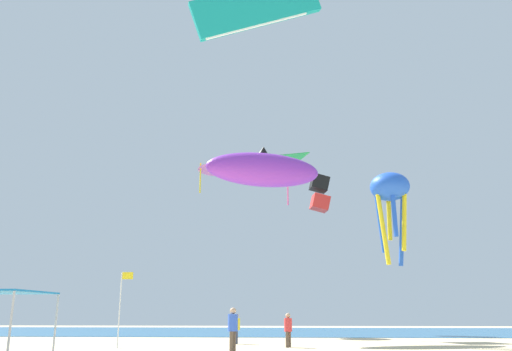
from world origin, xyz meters
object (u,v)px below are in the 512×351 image
(person_central, at_px, (237,326))
(kite_box_black, at_px, (320,193))
(person_leftmost, at_px, (288,327))
(banner_flag, at_px, (121,302))
(person_near_tent, at_px, (233,326))
(kite_diamond_green, at_px, (287,161))
(kite_parafoil_teal, at_px, (256,8))
(kite_inflatable_purple, at_px, (263,170))
(kite_octopus_blue, at_px, (390,191))
(kite_delta_pink, at_px, (217,167))

(person_central, distance_m, kite_box_black, 20.55)
(person_leftmost, height_order, banner_flag, banner_flag)
(person_near_tent, bearing_deg, kite_diamond_green, -175.84)
(kite_parafoil_teal, height_order, kite_box_black, kite_parafoil_teal)
(person_leftmost, bearing_deg, kite_inflatable_purple, 37.87)
(person_near_tent, height_order, kite_parafoil_teal, kite_parafoil_teal)
(banner_flag, distance_m, kite_inflatable_purple, 13.43)
(person_near_tent, height_order, kite_octopus_blue, kite_octopus_blue)
(person_leftmost, xyz_separation_m, kite_inflatable_purple, (-1.58, 6.50, 10.01))
(person_leftmost, relative_size, banner_flag, 0.45)
(kite_inflatable_purple, height_order, kite_octopus_blue, kite_inflatable_purple)
(person_near_tent, relative_size, kite_octopus_blue, 0.36)
(person_leftmost, xyz_separation_m, kite_diamond_green, (-0.01, 11.60, 12.03))
(kite_box_black, bearing_deg, kite_parafoil_teal, 160.97)
(banner_flag, xyz_separation_m, kite_diamond_green, (8.19, 12.80, 10.81))
(person_leftmost, distance_m, person_central, 4.03)
(kite_parafoil_teal, height_order, kite_octopus_blue, kite_parafoil_teal)
(person_near_tent, xyz_separation_m, kite_inflatable_purple, (0.85, 9.59, 9.87))
(person_leftmost, bearing_deg, kite_delta_pink, 44.95)
(person_central, bearing_deg, kite_parafoil_teal, 7.77)
(person_leftmost, relative_size, kite_inflatable_purple, 0.20)
(kite_octopus_blue, bearing_deg, person_near_tent, -60.21)
(kite_inflatable_purple, relative_size, kite_parafoil_teal, 1.38)
(person_central, bearing_deg, kite_box_black, 157.71)
(person_leftmost, bearing_deg, kite_octopus_blue, -46.92)
(person_leftmost, bearing_deg, kite_diamond_green, 24.24)
(kite_box_black, height_order, kite_diamond_green, kite_box_black)
(kite_octopus_blue, distance_m, kite_box_black, 17.77)
(person_central, bearing_deg, kite_octopus_blue, 81.70)
(person_near_tent, relative_size, person_central, 1.17)
(banner_flag, height_order, kite_box_black, kite_box_black)
(person_leftmost, height_order, kite_octopus_blue, kite_octopus_blue)
(banner_flag, distance_m, kite_diamond_green, 18.65)
(kite_inflatable_purple, distance_m, kite_delta_pink, 11.37)
(person_leftmost, relative_size, kite_parafoil_teal, 0.27)
(person_near_tent, height_order, kite_box_black, kite_box_black)
(kite_parafoil_teal, bearing_deg, kite_diamond_green, -105.70)
(kite_parafoil_teal, bearing_deg, banner_flag, -47.56)
(kite_inflatable_purple, height_order, kite_parafoil_teal, kite_parafoil_teal)
(banner_flag, bearing_deg, kite_parafoil_teal, -35.60)
(person_near_tent, distance_m, kite_diamond_green, 19.05)
(person_leftmost, height_order, kite_delta_pink, kite_delta_pink)
(kite_delta_pink, distance_m, kite_box_black, 9.59)
(person_central, height_order, kite_delta_pink, kite_delta_pink)
(kite_delta_pink, relative_size, kite_box_black, 1.13)
(kite_octopus_blue, distance_m, kite_diamond_green, 12.19)
(person_leftmost, xyz_separation_m, banner_flag, (-8.20, -1.21, 1.22))
(banner_flag, bearing_deg, person_leftmost, 8.37)
(person_central, relative_size, kite_diamond_green, 0.41)
(kite_delta_pink, relative_size, kite_parafoil_teal, 0.64)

